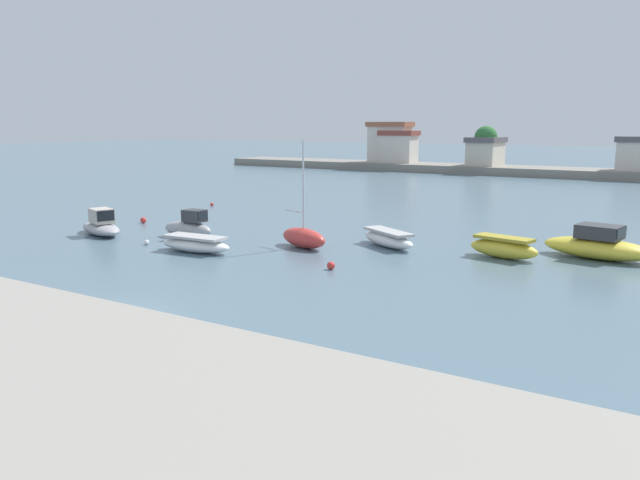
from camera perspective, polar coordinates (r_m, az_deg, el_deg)
ground_plane at (r=23.37m, az=-18.50°, el=-6.67°), size 400.00×400.00×0.00m
moored_boat_0 at (r=40.87m, az=-19.08°, el=1.22°), size 4.75×3.16×1.62m
moored_boat_1 at (r=38.26m, az=-11.69°, el=1.15°), size 3.46×1.29×1.72m
moored_boat_2 at (r=34.05m, az=-11.12°, el=-0.37°), size 4.36×1.77×0.86m
moored_boat_3 at (r=34.58m, az=-1.48°, el=0.25°), size 3.62×2.29×5.83m
moored_boat_4 at (r=35.06m, az=6.14°, el=0.11°), size 4.41×3.33×0.91m
moored_boat_5 at (r=33.17m, az=16.17°, el=-0.67°), size 3.83×1.99×1.09m
moored_boat_6 at (r=34.62m, az=23.73°, el=-0.48°), size 5.70×3.00×1.71m
mooring_buoy_0 at (r=29.38m, az=0.99°, el=-2.31°), size 0.38×0.38×0.38m
mooring_buoy_1 at (r=53.20m, az=-9.69°, el=3.19°), size 0.29×0.29×0.29m
mooring_buoy_2 at (r=36.70m, az=-15.32°, el=-0.21°), size 0.28×0.28×0.28m
mooring_buoy_4 at (r=44.91m, az=-15.60°, el=1.73°), size 0.41×0.41×0.41m
distant_shoreline at (r=88.11m, az=21.23°, el=6.69°), size 103.17×7.59×7.93m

